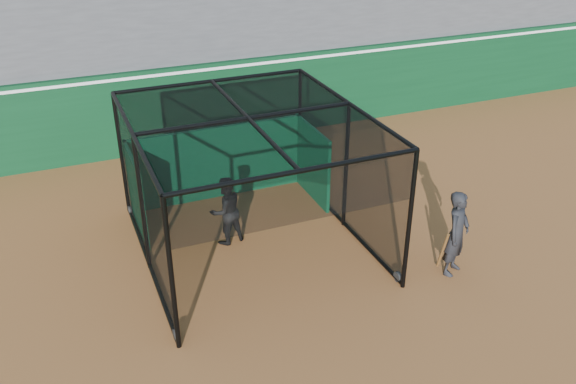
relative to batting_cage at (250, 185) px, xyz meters
name	(u,v)px	position (x,y,z in m)	size (l,w,h in m)	color
ground	(314,302)	(0.43, -2.42, -1.52)	(120.00, 120.00, 0.00)	brown
outfield_wall	(197,103)	(0.43, 6.08, -0.23)	(50.00, 0.50, 2.50)	#093619
batting_cage	(250,185)	(0.00, 0.00, 0.00)	(4.70, 5.38, 3.04)	black
batter	(226,211)	(-0.47, 0.33, -0.71)	(0.78, 0.61, 1.60)	black
on_deck_player	(457,233)	(3.54, -2.58, -0.58)	(0.82, 0.74, 1.87)	black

